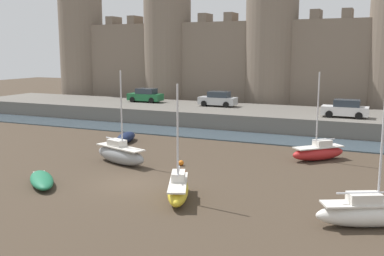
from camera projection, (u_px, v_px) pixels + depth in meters
name	position (u px, v px, depth m)	size (l,w,h in m)	color
ground_plane	(130.00, 184.00, 25.95)	(160.00, 160.00, 0.00)	#423528
water_channel	(224.00, 135.00, 40.51)	(80.00, 4.50, 0.10)	#3D4C56
quay_road	(247.00, 117.00, 46.93)	(67.99, 10.00, 1.58)	#666059
castle	(271.00, 50.00, 54.21)	(62.94, 6.95, 20.08)	#7A6B5B
sailboat_foreground_left	(178.00, 189.00, 23.06)	(2.56, 4.24, 6.00)	yellow
sailboat_near_channel_right	(120.00, 154.00, 30.39)	(4.72, 2.56, 6.32)	gray
sailboat_foreground_right	(371.00, 212.00, 19.56)	(4.95, 3.28, 7.01)	silver
rowboat_foreground_centre	(126.00, 137.00, 37.75)	(1.88, 3.38, 0.80)	#141E3D
sailboat_midflat_left	(318.00, 152.00, 31.46)	(3.79, 3.74, 6.19)	red
rowboat_midflat_centre	(42.00, 180.00, 25.61)	(3.63, 3.48, 0.63)	#1E6B47
mooring_buoy_near_shore	(183.00, 172.00, 27.74)	(0.40, 0.40, 0.40)	#E04C1E
mooring_buoy_mid_mud	(181.00, 163.00, 30.02)	(0.37, 0.37, 0.37)	orange
car_quay_centre_east	(218.00, 99.00, 49.02)	(4.10, 1.88, 1.62)	#B2B5B7
car_quay_east	(345.00, 109.00, 40.86)	(4.10, 1.88, 1.62)	silver
car_quay_centre_west	(146.00, 95.00, 53.05)	(4.10, 1.88, 1.62)	#1E6638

